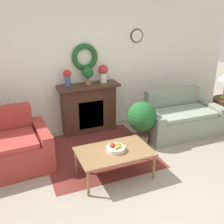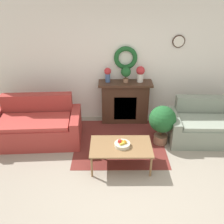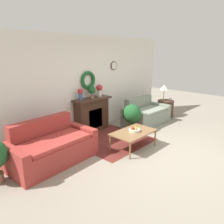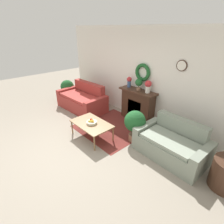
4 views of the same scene
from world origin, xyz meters
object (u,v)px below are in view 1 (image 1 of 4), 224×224
Objects in this scene: fruit_bowl at (116,148)px; potted_plant_on_mantel at (88,73)px; coffee_table at (114,153)px; fireplace at (89,108)px; vase_on_mantel_left at (67,77)px; potted_plant_floor_by_loveseat at (142,118)px; vase_on_mantel_right at (103,72)px; loveseat_right at (179,118)px.

potted_plant_on_mantel is at bearing 85.42° from fruit_bowl.
potted_plant_on_mantel reaches higher than coffee_table.
fireplace is at bearing 103.95° from potted_plant_on_mantel.
vase_on_mantel_left reaches higher than potted_plant_floor_by_loveseat.
vase_on_mantel_right is at bearing 111.83° from potted_plant_floor_by_loveseat.
vase_on_mantel_right is (0.71, 0.00, 0.02)m from vase_on_mantel_left.
loveseat_right is 2.00m from potted_plant_on_mantel.
vase_on_mantel_right is 1.20m from potted_plant_floor_by_loveseat.
vase_on_mantel_left is at bearing 179.15° from fireplace.
fireplace is at bearing -178.97° from vase_on_mantel_right.
fireplace is 1.10× the size of coffee_table.
coffee_table is at bearing -81.68° from vase_on_mantel_left.
fruit_bowl is 0.78× the size of vase_on_mantel_right.
vase_on_mantel_left is at bearing 139.29° from potted_plant_floor_by_loveseat.
fireplace reaches higher than coffee_table.
vase_on_mantel_right is at bearing 0.00° from vase_on_mantel_left.
vase_on_mantel_left reaches higher than fireplace.
potted_plant_on_mantel is (-1.63, 0.74, 0.90)m from loveseat_right.
potted_plant_floor_by_loveseat is at bearing -52.87° from potted_plant_on_mantel.
vase_on_mantel_right reaches higher than loveseat_right.
vase_on_mantel_right reaches higher than vase_on_mantel_left.
fruit_bowl is (-0.13, -1.64, -0.03)m from fireplace.
loveseat_right is at bearing 9.96° from potted_plant_floor_by_loveseat.
vase_on_mantel_right is (-1.32, 0.76, 0.88)m from loveseat_right.
loveseat_right is (1.64, -0.76, -0.20)m from fireplace.
loveseat_right is 1.98m from fruit_bowl.
vase_on_mantel_left is 0.39× the size of potted_plant_floor_by_loveseat.
potted_plant_on_mantel is 1.32m from potted_plant_floor_by_loveseat.
vase_on_mantel_left is 0.71m from vase_on_mantel_right.
potted_plant_floor_by_loveseat is at bearing 40.42° from coffee_table.
coffee_table is at bearing -139.58° from potted_plant_floor_by_loveseat.
loveseat_right is 1.90× the size of potted_plant_floor_by_loveseat.
fireplace is 1.45× the size of potted_plant_floor_by_loveseat.
fruit_bowl is at bearing -13.51° from coffee_table.
potted_plant_on_mantel is at bearing 84.68° from coffee_table.
potted_plant_on_mantel is at bearing -176.37° from vase_on_mantel_right.
loveseat_right is 1.45× the size of coffee_table.
vase_on_mantel_right is 1.03× the size of potted_plant_on_mantel.
potted_plant_floor_by_loveseat is at bearing -53.16° from fireplace.
coffee_table is 1.11m from potted_plant_floor_by_loveseat.
potted_plant_on_mantel is at bearing 127.13° from potted_plant_floor_by_loveseat.
potted_plant_on_mantel is at bearing -76.05° from fireplace.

